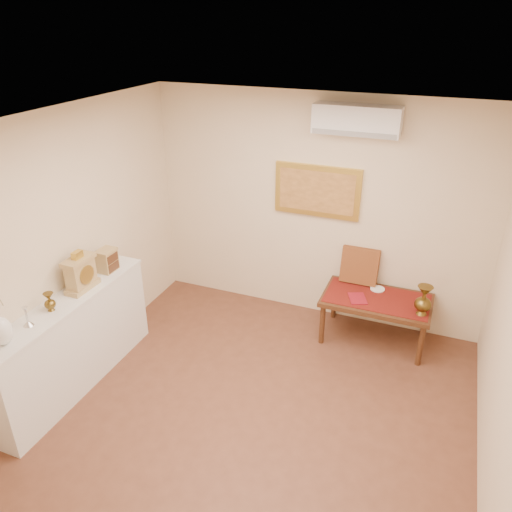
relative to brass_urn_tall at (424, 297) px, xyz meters
The scene contains 17 objects.
floor 2.31m from the brass_urn_tall, 127.86° to the right, with size 4.50×4.50×0.00m, color brown.
ceiling 2.92m from the brass_urn_tall, 127.86° to the right, with size 4.50×4.50×0.00m, color white.
wall_back 1.56m from the brass_urn_tall, 158.60° to the left, with size 4.00×0.02×2.70m, color beige.
wall_left 3.81m from the brass_urn_tall, 152.69° to the right, with size 0.02×4.50×2.70m, color beige.
candlestick 3.86m from the brass_urn_tall, 145.61° to the right, with size 0.09×0.09×0.19m, color silver, non-canonical shape.
brass_urn_small 3.71m from the brass_urn_tall, 148.97° to the right, with size 0.10×0.10×0.23m, color brown, non-canonical shape.
table_cloth 0.55m from the brass_urn_tall, 162.42° to the left, with size 1.14×0.59×0.01m, color maroon.
brass_urn_tall is the anchor object (origin of this frame).
plate 0.65m from the brass_urn_tall, 146.33° to the left, with size 0.17×0.17×0.01m, color white.
menu 0.72m from the brass_urn_tall, behind, with size 0.18×0.25×0.01m, color maroon.
cushion 0.88m from the brass_urn_tall, 149.77° to the left, with size 0.43×0.10×0.43m, color #5A1812.
display_ledge 3.61m from the brass_urn_tall, 151.42° to the right, with size 0.37×2.02×0.98m.
mantel_clock 3.50m from the brass_urn_tall, 154.93° to the right, with size 0.17×0.36×0.41m.
wooden_chest 3.35m from the brass_urn_tall, 161.41° to the right, with size 0.16×0.21×0.24m.
low_table 0.58m from the brass_urn_tall, 162.42° to the left, with size 1.20×0.70×0.55m.
painting 1.66m from the brass_urn_tall, 159.61° to the left, with size 1.00×0.06×0.60m.
ac_unit 1.97m from the brass_urn_tall, 157.28° to the left, with size 0.90×0.25×0.30m.
Camera 1 is at (1.37, -3.09, 3.46)m, focal length 35.00 mm.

